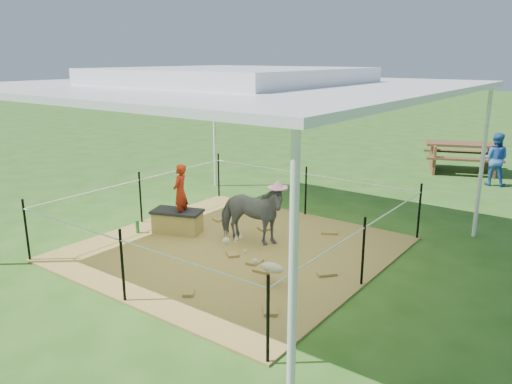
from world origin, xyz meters
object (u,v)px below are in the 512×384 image
Objects in this scene: woman at (180,186)px; green_bottle at (137,227)px; foal at (272,266)px; picnic_table_near at (462,157)px; straw_bale at (178,222)px; pony at (251,214)px; distant_person at (495,159)px.

green_bottle is at bearing -75.56° from woman.
picnic_table_near is at bearing 87.24° from foal.
picnic_table_near is at bearing 71.74° from straw_bale.
woman reaches higher than picnic_table_near.
green_bottle is 0.19× the size of pony.
straw_bale is at bearing -129.81° from picnic_table_near.
foal is 7.91m from distant_person.
foal is (2.43, -0.71, -0.60)m from woman.
green_bottle is at bearing 173.51° from foal.
distant_person reaches higher than green_bottle.
pony reaches higher than picnic_table_near.
foal reaches higher than green_bottle.
foal is (2.53, -0.71, 0.07)m from straw_bale.
pony is at bearing 22.38° from green_bottle.
distant_person is (3.62, 7.11, -0.24)m from woman.
pony is at bearing 13.99° from straw_bale.
woman is at bearing 91.26° from pony.
picnic_table_near is (3.24, 8.62, 0.25)m from green_bottle.
pony reaches higher than green_bottle.
green_bottle is 8.70m from distant_person.
woman is 1.07× the size of foal.
straw_bale is 1.45m from pony.
picnic_table_near is 1.50m from distant_person.
foal is at bearing -15.62° from straw_bale.
woman is 1.09m from green_bottle.
pony is 7.94m from picnic_table_near.
straw_bale is 0.68m from woman.
foal is at bearing 53.52° from woman.
foal is (1.16, -1.05, -0.26)m from pony.
pony is at bearing 63.14° from distant_person.
woman reaches higher than pony.
picnic_table_near is (2.69, 8.17, 0.19)m from straw_bale.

